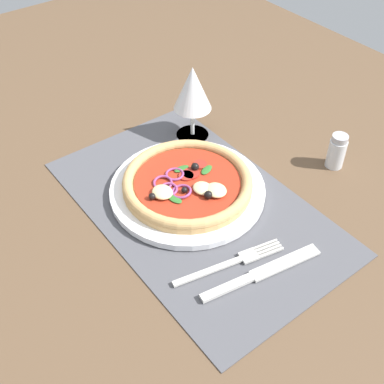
% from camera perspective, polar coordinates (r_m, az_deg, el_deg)
% --- Properties ---
extents(ground_plane, '(1.90, 1.40, 0.02)m').
position_cam_1_polar(ground_plane, '(0.84, 0.41, -2.27)').
color(ground_plane, brown).
extents(placemat, '(0.51, 0.31, 0.00)m').
position_cam_1_polar(placemat, '(0.83, 0.42, -1.59)').
color(placemat, '#4C4C51').
rests_on(placemat, ground_plane).
extents(plate, '(0.27, 0.27, 0.01)m').
position_cam_1_polar(plate, '(0.84, -0.52, 0.29)').
color(plate, white).
rests_on(plate, placemat).
extents(pizza, '(0.22, 0.22, 0.03)m').
position_cam_1_polar(pizza, '(0.83, -0.53, 1.11)').
color(pizza, tan).
rests_on(pizza, plate).
extents(fork, '(0.05, 0.18, 0.00)m').
position_cam_1_polar(fork, '(0.74, 4.98, -7.99)').
color(fork, silver).
rests_on(fork, placemat).
extents(knife, '(0.05, 0.20, 0.01)m').
position_cam_1_polar(knife, '(0.74, 8.19, -9.18)').
color(knife, silver).
rests_on(knife, placemat).
extents(wine_glass, '(0.07, 0.07, 0.15)m').
position_cam_1_polar(wine_glass, '(0.93, 0.06, 11.63)').
color(wine_glass, silver).
rests_on(wine_glass, ground_plane).
extents(pepper_shaker, '(0.03, 0.03, 0.07)m').
position_cam_1_polar(pepper_shaker, '(0.93, 16.41, 4.54)').
color(pepper_shaker, silver).
rests_on(pepper_shaker, ground_plane).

